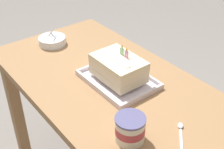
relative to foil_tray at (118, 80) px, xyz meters
name	(u,v)px	position (x,y,z in m)	size (l,w,h in m)	color
dining_table	(106,101)	(-0.05, -0.03, -0.13)	(1.17, 0.65, 0.78)	#9E754C
foil_tray	(118,80)	(0.00, 0.00, 0.00)	(0.32, 0.24, 0.02)	silver
birthday_cake	(118,68)	(0.00, 0.00, 0.06)	(0.22, 0.16, 0.14)	beige
bowl_stack	(52,41)	(-0.48, -0.06, 0.01)	(0.14, 0.14, 0.09)	white
ice_cream_tub	(130,129)	(0.29, -0.19, 0.04)	(0.11, 0.11, 0.10)	silver
serving_spoon_near_tray	(181,130)	(0.38, -0.02, 0.00)	(0.11, 0.11, 0.01)	silver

